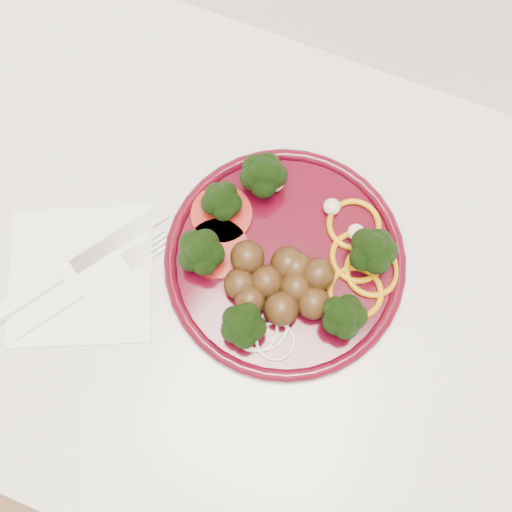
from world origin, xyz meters
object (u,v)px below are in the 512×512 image
at_px(plate, 282,261).
at_px(knife, 55,279).
at_px(fork, 66,302).
at_px(napkin, 81,275).

distance_m(plate, knife, 0.25).
bearing_deg(plate, knife, -154.20).
height_order(knife, fork, knife).
distance_m(plate, fork, 0.24).
distance_m(napkin, fork, 0.03).
xyz_separation_m(napkin, knife, (-0.02, -0.01, 0.01)).
height_order(plate, knife, plate).
bearing_deg(napkin, plate, 24.78).
xyz_separation_m(plate, knife, (-0.22, -0.11, -0.01)).
bearing_deg(napkin, knife, -145.68).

